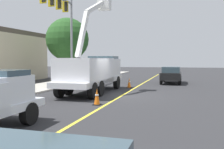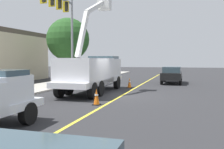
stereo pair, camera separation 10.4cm
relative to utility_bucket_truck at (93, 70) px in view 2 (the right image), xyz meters
The scene contains 9 objects.
ground 3.19m from the utility_bucket_truck, 119.01° to the right, with size 120.00×120.00×0.00m, color #2D2D30.
sidewalk_far_side 5.64m from the utility_bucket_truck, 100.29° to the left, with size 60.00×3.60×0.12m, color #B2ADA3.
lane_centre_stripe 3.19m from the utility_bucket_truck, 119.01° to the right, with size 50.00×0.16×0.01m, color yellow.
utility_bucket_truck is the anchor object (origin of this frame).
passing_minivan 10.27m from the utility_bucket_truck, 33.17° to the right, with size 4.88×2.13×1.69m.
traffic_cone_mid_front 5.26m from the utility_bucket_truck, 159.67° to the right, with size 0.40×0.40×0.87m.
traffic_cone_mid_rear 4.29m from the utility_bucket_truck, 31.13° to the right, with size 0.40×0.40×0.87m.
traffic_signal_mast 7.26m from the utility_bucket_truck, 46.42° to the left, with size 5.88×0.75×8.62m.
street_tree_right 10.30m from the utility_bucket_truck, 33.89° to the left, with size 4.66×4.66×6.94m.
Camera 2 is at (-16.27, -3.36, 2.46)m, focal length 40.43 mm.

